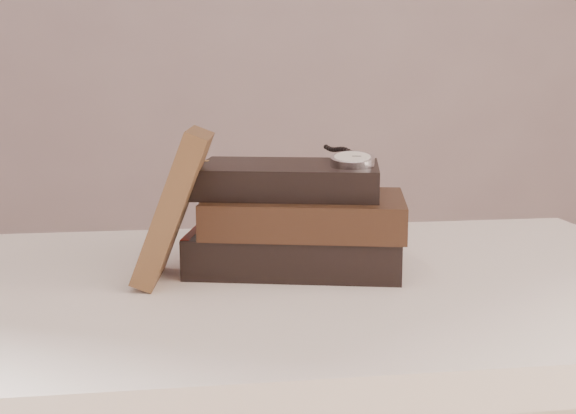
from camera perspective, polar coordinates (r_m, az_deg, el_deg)
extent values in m
cube|color=white|center=(0.89, -0.02, -6.63)|extent=(1.00, 0.60, 0.04)
cube|color=white|center=(0.91, -0.02, -10.25)|extent=(0.88, 0.49, 0.08)
cube|color=black|center=(0.93, 0.61, -3.08)|extent=(0.29, 0.23, 0.05)
cube|color=beige|center=(0.93, 0.80, -3.08)|extent=(0.28, 0.21, 0.04)
cube|color=gold|center=(0.98, -6.55, -2.55)|extent=(0.01, 0.01, 0.05)
cube|color=maroon|center=(0.95, -6.81, -2.90)|extent=(0.05, 0.16, 0.05)
cube|color=black|center=(0.91, 1.36, -0.47)|extent=(0.27, 0.22, 0.04)
cube|color=beige|center=(0.91, 1.56, -0.47)|extent=(0.26, 0.20, 0.03)
cube|color=gold|center=(0.95, -5.51, -0.07)|extent=(0.01, 0.01, 0.04)
cube|color=black|center=(0.93, 0.02, 2.18)|extent=(0.25, 0.20, 0.04)
cube|color=beige|center=(0.93, 0.22, 2.18)|extent=(0.24, 0.19, 0.03)
cube|color=gold|center=(0.97, -6.25, 2.44)|extent=(0.01, 0.01, 0.04)
cube|color=#422B19|center=(0.86, -8.73, 0.11)|extent=(0.10, 0.12, 0.18)
cylinder|color=silver|center=(0.90, 4.95, 3.52)|extent=(0.06, 0.06, 0.02)
cylinder|color=white|center=(0.89, 4.95, 3.83)|extent=(0.05, 0.05, 0.01)
torus|color=silver|center=(0.89, 4.95, 3.79)|extent=(0.06, 0.06, 0.01)
cylinder|color=silver|center=(0.93, 4.96, 3.74)|extent=(0.01, 0.01, 0.01)
cube|color=black|center=(0.90, 4.95, 3.94)|extent=(0.00, 0.01, 0.00)
cube|color=black|center=(0.89, 5.29, 3.89)|extent=(0.01, 0.00, 0.00)
sphere|color=black|center=(0.93, 4.85, 4.15)|extent=(0.01, 0.01, 0.01)
sphere|color=black|center=(0.94, 4.65, 4.27)|extent=(0.01, 0.01, 0.01)
sphere|color=black|center=(0.95, 4.45, 4.37)|extent=(0.01, 0.01, 0.01)
sphere|color=black|center=(0.96, 4.25, 4.42)|extent=(0.01, 0.01, 0.01)
sphere|color=black|center=(0.96, 4.05, 4.44)|extent=(0.01, 0.01, 0.01)
sphere|color=black|center=(0.97, 3.85, 4.42)|extent=(0.01, 0.01, 0.01)
sphere|color=black|center=(0.98, 3.66, 4.40)|extent=(0.01, 0.01, 0.01)
sphere|color=black|center=(0.99, 3.48, 4.40)|extent=(0.01, 0.01, 0.01)
sphere|color=black|center=(1.00, 3.29, 4.44)|extent=(0.01, 0.01, 0.01)
sphere|color=black|center=(1.00, 3.11, 4.51)|extent=(0.01, 0.01, 0.01)
sphere|color=black|center=(1.01, 2.93, 4.61)|extent=(0.01, 0.01, 0.01)
torus|color=silver|center=(1.02, -5.64, 0.82)|extent=(0.05, 0.03, 0.05)
torus|color=silver|center=(1.01, -2.56, 0.77)|extent=(0.05, 0.03, 0.05)
cylinder|color=silver|center=(1.01, -4.11, 0.97)|extent=(0.02, 0.01, 0.00)
cylinder|color=silver|center=(1.08, -6.27, 0.99)|extent=(0.03, 0.11, 0.03)
cylinder|color=silver|center=(1.06, -0.89, 0.92)|extent=(0.03, 0.11, 0.03)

